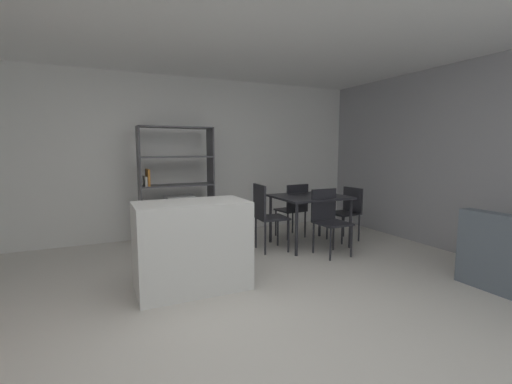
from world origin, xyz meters
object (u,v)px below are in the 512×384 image
object	(u,v)px
open_bookshelf	(176,194)
dining_table	(310,201)
dining_chair_window_side	(348,209)
dining_chair_far	(294,206)
kitchen_island	(192,246)
dining_chair_island_side	(266,212)
dining_chair_near	(328,216)

from	to	relation	value
open_bookshelf	dining_table	distance (m)	2.10
dining_chair_window_side	dining_chair_far	distance (m)	0.87
kitchen_island	dining_chair_window_side	size ratio (longest dim) A/B	1.35
dining_table	dining_chair_far	bearing A→B (deg)	88.90
open_bookshelf	dining_table	world-z (taller)	open_bookshelf
open_bookshelf	dining_chair_window_side	distance (m)	2.77
dining_chair_island_side	kitchen_island	bearing A→B (deg)	128.93
dining_chair_window_side	dining_chair_island_side	world-z (taller)	dining_chair_island_side
dining_chair_window_side	dining_chair_island_side	distance (m)	1.49
dining_chair_window_side	dining_table	bearing A→B (deg)	-94.17
dining_chair_island_side	dining_table	bearing A→B (deg)	-86.30
dining_table	dining_chair_near	world-z (taller)	dining_chair_near
dining_chair_window_side	dining_chair_island_side	size ratio (longest dim) A/B	0.88
kitchen_island	dining_table	world-z (taller)	kitchen_island
open_bookshelf	dining_table	size ratio (longest dim) A/B	1.72
dining_chair_window_side	dining_chair_island_side	bearing A→B (deg)	-94.74
open_bookshelf	dining_chair_island_side	distance (m)	1.51
dining_chair_near	dining_chair_far	distance (m)	0.95
dining_chair_window_side	dining_chair_far	size ratio (longest dim) A/B	0.94
dining_chair_island_side	dining_chair_far	distance (m)	0.89
dining_table	dining_chair_island_side	xyz separation A→B (m)	(-0.75, 0.01, -0.11)
dining_chair_window_side	dining_chair_near	xyz separation A→B (m)	(-0.74, -0.48, 0.03)
dining_chair_far	dining_table	bearing A→B (deg)	83.20
dining_table	dining_chair_near	distance (m)	0.49
dining_chair_near	dining_chair_island_side	size ratio (longest dim) A/B	0.94
open_bookshelf	dining_chair_island_side	world-z (taller)	open_bookshelf
open_bookshelf	dining_chair_far	xyz separation A→B (m)	(1.82, -0.58, -0.23)
dining_chair_near	dining_chair_far	bearing A→B (deg)	88.51
open_bookshelf	dining_chair_far	bearing A→B (deg)	-17.83
kitchen_island	dining_table	bearing A→B (deg)	23.63
dining_table	dining_chair_island_side	distance (m)	0.76
dining_chair_far	dining_chair_window_side	bearing A→B (deg)	141.49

